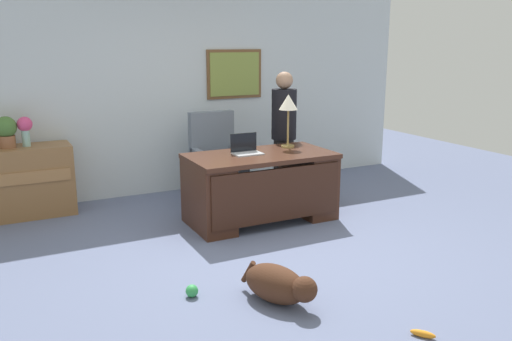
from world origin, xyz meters
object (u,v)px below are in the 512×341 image
(person_standing, at_px, (284,134))
(dog_lying, at_px, (279,284))
(dog_toy_bone, at_px, (423,334))
(potted_plant, at_px, (6,131))
(armchair, at_px, (217,161))
(dog_toy_ball, at_px, (192,291))
(desk, at_px, (261,185))
(desk_lamp, at_px, (288,106))
(laptop, at_px, (246,149))
(vase_with_flowers, at_px, (25,128))
(credenza, at_px, (5,184))

(person_standing, height_order, dog_lying, person_standing)
(dog_toy_bone, bearing_deg, potted_plant, 120.06)
(dog_lying, bearing_deg, dog_toy_bone, -54.08)
(potted_plant, bearing_deg, armchair, -8.28)
(dog_lying, bearing_deg, dog_toy_ball, 145.58)
(desk, relative_size, dog_toy_ball, 15.89)
(desk_lamp, bearing_deg, armchair, 124.91)
(desk, relative_size, person_standing, 1.00)
(person_standing, relative_size, potted_plant, 4.57)
(desk, distance_m, potted_plant, 2.96)
(desk, distance_m, dog_toy_bone, 2.77)
(laptop, bearing_deg, person_standing, 35.92)
(laptop, height_order, dog_toy_ball, laptop)
(dog_toy_ball, bearing_deg, vase_with_flowers, 108.69)
(desk, xyz_separation_m, vase_with_flowers, (-2.33, 1.41, 0.63))
(credenza, xyz_separation_m, person_standing, (3.30, -0.69, 0.43))
(desk, bearing_deg, dog_toy_ball, -133.77)
(desk_lamp, relative_size, dog_toy_ball, 6.10)
(laptop, height_order, potted_plant, potted_plant)
(desk, relative_size, desk_lamp, 2.61)
(desk, relative_size, laptop, 5.13)
(laptop, relative_size, vase_with_flowers, 0.93)
(potted_plant, bearing_deg, desk_lamp, -21.52)
(armchair, relative_size, dog_toy_ball, 10.96)
(dog_lying, bearing_deg, armchair, 76.77)
(dog_toy_bone, bearing_deg, armchair, 89.62)
(credenza, height_order, desk_lamp, desk_lamp)
(laptop, xyz_separation_m, dog_toy_bone, (0.01, -2.84, -0.81))
(person_standing, height_order, dog_toy_bone, person_standing)
(person_standing, bearing_deg, dog_toy_ball, -133.88)
(potted_plant, relative_size, dog_toy_bone, 2.03)
(desk, bearing_deg, laptop, 142.96)
(dog_lying, relative_size, laptop, 2.17)
(desk_lamp, relative_size, potted_plant, 1.75)
(credenza, bearing_deg, laptop, -27.77)
(vase_with_flowers, bearing_deg, dog_toy_ball, -71.31)
(desk, relative_size, vase_with_flowers, 4.77)
(dog_toy_bone, bearing_deg, dog_lying, 125.92)
(desk, distance_m, credenza, 2.96)
(desk_lamp, bearing_deg, credenza, 158.99)
(laptop, relative_size, dog_toy_ball, 3.10)
(potted_plant, bearing_deg, desk, -29.06)
(person_standing, distance_m, potted_plant, 3.30)
(credenza, height_order, vase_with_flowers, vase_with_flowers)
(desk, xyz_separation_m, credenza, (-2.61, 1.41, -0.00))
(credenza, bearing_deg, armchair, -8.00)
(laptop, relative_size, dog_toy_bone, 1.80)
(credenza, xyz_separation_m, vase_with_flowers, (0.28, 0.00, 0.64))
(dog_toy_bone, bearing_deg, dog_toy_ball, 133.52)
(vase_with_flowers, distance_m, potted_plant, 0.20)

